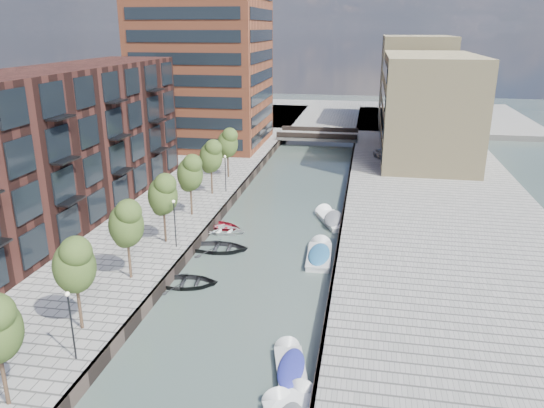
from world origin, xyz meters
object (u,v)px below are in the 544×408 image
(sloop_2, at_px, (221,228))
(motorboat_4, at_px, (331,219))
(car, at_px, (383,154))
(sloop_3, at_px, (222,233))
(motorboat_0, at_px, (290,366))
(tree_3, at_px, (163,193))
(bridge, at_px, (318,136))
(sloop_4, at_px, (219,251))
(sloop_1, at_px, (187,285))
(tree_1, at_px, (74,263))
(tree_4, at_px, (190,172))
(motorboat_3, at_px, (319,255))
(tree_6, at_px, (227,142))
(tree_5, at_px, (211,155))
(tree_2, at_px, (126,222))

(sloop_2, bearing_deg, motorboat_4, -54.95)
(sloop_2, distance_m, car, 31.83)
(sloop_3, distance_m, motorboat_0, 21.87)
(tree_3, bearing_deg, sloop_2, 64.49)
(bridge, distance_m, sloop_3, 42.06)
(tree_3, distance_m, sloop_4, 6.98)
(sloop_1, height_order, sloop_3, sloop_1)
(tree_1, xyz_separation_m, tree_3, (0.00, 14.00, 0.00))
(motorboat_0, bearing_deg, car, 83.17)
(tree_4, distance_m, sloop_2, 6.17)
(sloop_1, height_order, motorboat_3, motorboat_3)
(tree_4, distance_m, sloop_4, 9.10)
(tree_4, bearing_deg, tree_1, -90.00)
(bridge, relative_size, car, 3.34)
(tree_6, relative_size, motorboat_3, 1.04)
(car, bearing_deg, tree_6, -167.15)
(tree_3, xyz_separation_m, tree_5, (0.00, 14.00, 0.00))
(bridge, height_order, motorboat_0, bridge)
(motorboat_3, height_order, motorboat_4, motorboat_4)
(tree_2, height_order, motorboat_3, tree_2)
(sloop_4, bearing_deg, tree_3, 100.13)
(tree_1, relative_size, sloop_3, 1.33)
(tree_6, distance_m, motorboat_4, 18.03)
(sloop_1, distance_m, sloop_3, 10.95)
(sloop_1, bearing_deg, sloop_2, -5.30)
(bridge, distance_m, motorboat_0, 61.65)
(tree_5, height_order, sloop_3, tree_5)
(tree_1, xyz_separation_m, motorboat_4, (13.47, 24.13, -5.08))
(tree_1, height_order, tree_2, same)
(tree_6, relative_size, sloop_4, 1.16)
(tree_3, height_order, car, tree_3)
(tree_3, relative_size, motorboat_0, 1.21)
(tree_1, bearing_deg, tree_5, 90.00)
(tree_5, height_order, sloop_2, tree_5)
(tree_1, relative_size, motorboat_4, 0.99)
(tree_1, relative_size, tree_5, 1.00)
(bridge, xyz_separation_m, tree_4, (-8.50, -40.00, 3.92))
(motorboat_3, bearing_deg, sloop_4, -178.65)
(bridge, bearing_deg, tree_3, -100.25)
(tree_6, bearing_deg, motorboat_3, -56.44)
(tree_4, height_order, motorboat_3, tree_4)
(motorboat_3, distance_m, motorboat_4, 8.88)
(sloop_3, relative_size, motorboat_4, 0.74)
(sloop_4, relative_size, motorboat_4, 0.86)
(tree_5, height_order, tree_6, same)
(tree_4, relative_size, sloop_3, 1.33)
(bridge, xyz_separation_m, sloop_4, (-4.09, -45.94, -1.39))
(tree_3, relative_size, sloop_2, 1.47)
(sloop_1, relative_size, sloop_4, 0.93)
(sloop_1, bearing_deg, sloop_3, -7.23)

